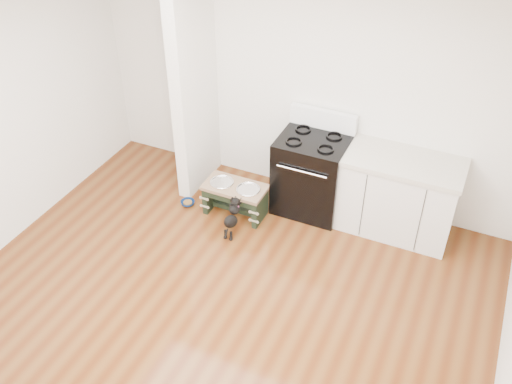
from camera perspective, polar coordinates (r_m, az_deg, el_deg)
name	(u,v)px	position (r m, az deg, el deg)	size (l,w,h in m)	color
ground	(202,332)	(5.40, -5.44, -13.76)	(5.00, 5.00, 0.00)	#4E230D
room_shell	(189,191)	(4.27, -6.68, 0.15)	(5.00, 5.00, 5.00)	silver
partition_wall	(194,81)	(6.48, -6.23, 11.02)	(0.15, 0.80, 2.70)	silver
oven_range	(312,173)	(6.45, 5.61, 1.93)	(0.76, 0.69, 1.14)	black
cabinet_run	(398,196)	(6.31, 14.03, -0.35)	(1.24, 0.64, 0.91)	silver
dog_feeder	(235,194)	(6.43, -2.12, -0.22)	(0.71, 0.38, 0.40)	black
puppy	(232,217)	(6.19, -2.40, -2.46)	(0.12, 0.36, 0.43)	black
floor_bowl	(188,203)	(6.76, -6.84, -1.09)	(0.18, 0.18, 0.05)	navy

